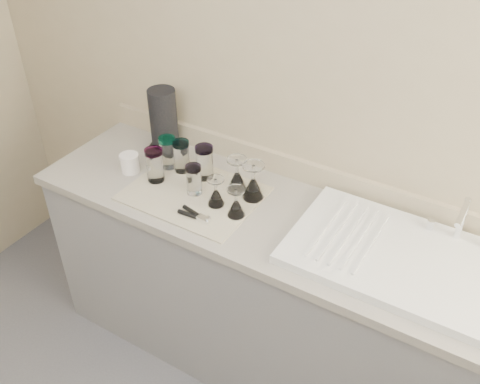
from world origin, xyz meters
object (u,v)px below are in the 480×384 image
Objects in this scene: tumbler_teal at (168,152)px; tumbler_magenta at (155,165)px; goblet_front_right at (236,206)px; paper_towel_roll at (164,121)px; tumbler_lavender at (194,179)px; tumbler_purple at (205,162)px; sink_unit at (403,258)px; can_opener at (195,215)px; white_mug at (129,163)px; goblet_front_left at (216,196)px; goblet_back_left at (237,179)px; tumbler_cyan at (181,156)px; goblet_back_right at (253,186)px.

tumbler_teal is 0.96× the size of tumbler_magenta.
goblet_front_right is 0.42× the size of paper_towel_roll.
tumbler_lavender is 1.05× the size of goblet_front_right.
tumbler_purple is 1.17× the size of tumbler_lavender.
paper_towel_roll is (-1.22, 0.19, 0.13)m from sink_unit.
white_mug reaches higher than can_opener.
sink_unit reaches higher than white_mug.
white_mug is (-0.47, 0.01, -0.01)m from goblet_front_left.
can_opener is (-0.04, -0.25, -0.04)m from goblet_back_left.
goblet_back_left is 0.51m from white_mug.
tumbler_lavender is (0.03, -0.12, -0.01)m from tumbler_purple.
can_opener is (-0.13, -0.10, -0.03)m from goblet_front_right.
goblet_back_left is at bearing 81.68° from goblet_front_left.
tumbler_magenta reaches higher than tumbler_teal.
tumbler_teal is at bearing 153.94° from tumbler_lavender.
tumbler_cyan reaches higher than tumbler_lavender.
sink_unit is 0.89m from tumbler_lavender.
tumbler_magenta is 0.33m from can_opener.
tumbler_purple is 1.24× the size of goblet_front_left.
sink_unit is at bearing 5.06° from goblet_front_left.
sink_unit is 5.59× the size of can_opener.
goblet_front_left is 0.42× the size of paper_towel_roll.
can_opener is (0.31, -0.24, -0.07)m from tumbler_teal.
goblet_back_right is 0.14m from goblet_front_right.
tumbler_lavender reaches higher than can_opener.
tumbler_teal is 0.24m from tumbler_lavender.
goblet_back_left is 0.09m from goblet_back_right.
goblet_back_left reaches higher than goblet_front_left.
paper_towel_roll reaches higher than can_opener.
tumbler_cyan is at bearing 142.23° from tumbler_lavender.
tumbler_teal is at bearing 142.52° from can_opener.
tumbler_teal is 0.07m from tumbler_cyan.
tumbler_teal is 0.97× the size of goblet_back_left.
tumbler_lavender is at bearing 2.49° from tumbler_magenta.
goblet_back_left is at bearing 39.06° from tumbler_lavender.
goblet_front_right is at bearing 36.30° from can_opener.
goblet_back_left reaches higher than white_mug.
can_opener is at bearing -16.18° from white_mug.
sink_unit is 0.66m from goblet_back_right.
tumbler_teal is at bearing -174.62° from tumbler_cyan.
goblet_front_right is (0.11, -0.02, 0.00)m from goblet_front_left.
tumbler_purple is 1.26× the size of white_mug.
tumbler_purple reaches higher than goblet_front_right.
paper_towel_roll is (-0.48, 0.12, 0.09)m from goblet_back_left.
paper_towel_roll is (-0.46, 0.26, 0.10)m from goblet_front_left.
goblet_front_right is at bearing -21.80° from tumbler_cyan.
goblet_back_right reaches higher than tumbler_teal.
sink_unit is 5.34× the size of goblet_back_left.
tumbler_teal reaches higher than white_mug.
white_mug is (-0.21, -0.12, -0.04)m from tumbler_cyan.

